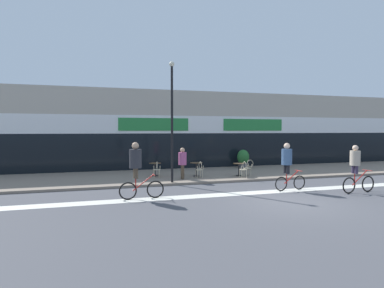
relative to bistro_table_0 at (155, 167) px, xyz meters
The scene contains 17 objects.
ground_plane 8.18m from the bistro_table_0, 60.32° to the right, with size 120.00×120.00×0.00m, color #4C4C51.
sidewalk_slab 4.08m from the bistro_table_0, ahead, with size 40.00×5.50×0.12m, color gray.
storefront_facade 6.66m from the bistro_table_0, 50.42° to the left, with size 40.00×4.06×5.44m.
bike_lane_stripe 6.60m from the bistro_table_0, 52.11° to the right, with size 36.00×0.70×0.01m, color silver.
bistro_table_0 is the anchor object (origin of this frame).
bistro_table_1 2.35m from the bistro_table_0, 16.95° to the right, with size 0.70×0.70×0.77m.
bistro_table_2 4.79m from the bistro_table_0, 15.48° to the right, with size 0.66×0.66×0.73m.
cafe_chair_0_near 0.63m from the bistro_table_0, 90.26° to the right, with size 0.41×0.58×0.90m.
cafe_chair_1_near 2.61m from the bistro_table_0, 30.15° to the right, with size 0.43×0.59×0.90m.
cafe_chair_2_near 5.00m from the bistro_table_0, 22.41° to the right, with size 0.42×0.58×0.90m.
cafe_chair_2_side 5.39m from the bistro_table_0, 13.65° to the right, with size 0.59×0.43×0.90m.
planter_pot 6.87m from the bistro_table_0, 18.21° to the left, with size 0.84×0.84×1.25m.
lamp_post 3.72m from the bistro_table_0, 77.55° to the right, with size 0.26×0.26×6.01m.
cyclist_0 5.29m from the bistro_table_0, 106.52° to the right, with size 1.79×0.52×2.26m.
cyclist_1 7.36m from the bistro_table_0, 44.54° to the right, with size 1.65×0.55×2.16m.
cyclist_2 10.11m from the bistro_table_0, 39.52° to the right, with size 1.82×0.52×2.09m.
pedestrian_near_end 1.97m from the bistro_table_0, 49.05° to the right, with size 0.44×0.44×1.68m.
Camera 1 is at (-6.63, -9.84, 2.74)m, focal length 28.00 mm.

